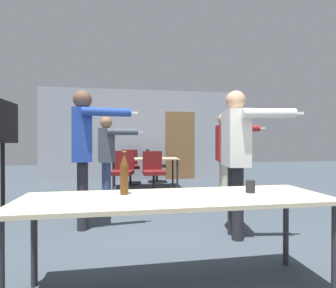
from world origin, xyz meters
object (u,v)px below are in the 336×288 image
(person_center_tall, at_px, (225,150))
(office_chair_mid_tucked, at_px, (122,174))
(tv_screen, at_px, (2,142))
(person_right_polo, at_px, (84,144))
(drink_cup, at_px, (250,186))
(beer_bottle, at_px, (124,174))
(office_chair_side_rolled, at_px, (153,174))
(office_chair_far_left, at_px, (154,167))
(person_near_casual, at_px, (237,149))
(person_left_plaid, at_px, (107,152))
(office_chair_near_pushed, at_px, (130,168))

(person_center_tall, bearing_deg, office_chair_mid_tucked, -114.20)
(tv_screen, height_order, person_right_polo, person_right_polo)
(drink_cup, bearing_deg, beer_bottle, 174.32)
(person_right_polo, height_order, drink_cup, person_right_polo)
(person_right_polo, distance_m, office_chair_side_rolled, 2.54)
(tv_screen, xyz_separation_m, drink_cup, (2.83, -2.41, -0.35))
(office_chair_mid_tucked, bearing_deg, beer_bottle, 104.08)
(person_right_polo, bearing_deg, office_chair_side_rolled, 145.22)
(person_right_polo, bearing_deg, person_center_tall, 103.44)
(tv_screen, xyz_separation_m, person_right_polo, (1.31, -0.77, -0.03))
(office_chair_far_left, xyz_separation_m, office_chair_side_rolled, (-0.19, -1.53, -0.00))
(office_chair_mid_tucked, distance_m, beer_bottle, 3.72)
(person_near_casual, xyz_separation_m, office_chair_mid_tucked, (-1.36, 2.81, -0.62))
(tv_screen, xyz_separation_m, person_left_plaid, (1.53, 0.51, -0.19))
(office_chair_far_left, xyz_separation_m, office_chair_mid_tucked, (-0.86, -1.53, 0.01))
(tv_screen, distance_m, person_center_tall, 3.60)
(person_center_tall, relative_size, beer_bottle, 4.89)
(person_left_plaid, distance_m, office_chair_mid_tucked, 1.05)
(person_near_casual, bearing_deg, person_right_polo, -101.39)
(person_near_casual, height_order, person_left_plaid, person_near_casual)
(office_chair_far_left, bearing_deg, tv_screen, -41.71)
(person_near_casual, xyz_separation_m, office_chair_side_rolled, (-0.69, 2.80, -0.62))
(tv_screen, relative_size, person_left_plaid, 1.12)
(person_right_polo, bearing_deg, person_near_casual, 64.21)
(person_near_casual, xyz_separation_m, person_right_polo, (-1.85, 0.65, 0.05))
(person_right_polo, bearing_deg, drink_cup, 36.49)
(beer_bottle, bearing_deg, tv_screen, 128.52)
(office_chair_near_pushed, bearing_deg, office_chair_mid_tucked, 79.86)
(person_near_casual, bearing_deg, office_chair_side_rolled, -158.22)
(person_left_plaid, bearing_deg, person_center_tall, 69.84)
(office_chair_far_left, bearing_deg, person_right_polo, -19.46)
(person_near_casual, height_order, office_chair_near_pushed, person_near_casual)
(drink_cup, bearing_deg, person_near_casual, 71.57)
(beer_bottle, xyz_separation_m, drink_cup, (1.00, -0.10, -0.11))
(person_near_casual, relative_size, person_right_polo, 0.96)
(person_center_tall, xyz_separation_m, person_left_plaid, (-2.07, 0.45, -0.04))
(person_right_polo, relative_size, office_chair_mid_tucked, 1.94)
(person_near_casual, bearing_deg, office_chair_far_left, -165.48)
(person_near_casual, xyz_separation_m, person_left_plaid, (-1.63, 1.93, -0.11))
(person_center_tall, xyz_separation_m, office_chair_side_rolled, (-1.13, 1.33, -0.56))
(person_left_plaid, distance_m, office_chair_far_left, 2.71)
(person_near_casual, distance_m, office_chair_far_left, 4.41)
(person_center_tall, height_order, office_chair_far_left, person_center_tall)
(person_center_tall, xyz_separation_m, beer_bottle, (-1.76, -2.37, -0.10))
(person_right_polo, distance_m, beer_bottle, 1.64)
(office_chair_mid_tucked, height_order, office_chair_side_rolled, office_chair_mid_tucked)
(person_center_tall, height_order, person_right_polo, person_right_polo)
(person_right_polo, height_order, office_chair_side_rolled, person_right_polo)
(tv_screen, xyz_separation_m, office_chair_near_pushed, (2.00, 2.81, -0.71))
(office_chair_side_rolled, bearing_deg, beer_bottle, 79.61)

